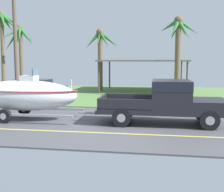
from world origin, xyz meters
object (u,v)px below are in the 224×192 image
palm_tree_mid (101,46)px  utility_pole (15,42)px  palm_tree_near_left (178,39)px  palm_tree_near_right (19,41)px  carport_awning (144,61)px  pickup_truck_towing (170,100)px  boat_on_trailer (24,95)px  parked_sedan_near (35,89)px  palm_tree_far_left (3,28)px

palm_tree_mid → utility_pole: 9.28m
palm_tree_near_left → palm_tree_near_right: palm_tree_near_left is taller
carport_awning → utility_pole: 11.72m
pickup_truck_towing → boat_on_trailer: boat_on_trailer is taller
parked_sedan_near → carport_awning: bearing=34.8°
carport_awning → utility_pole: size_ratio=1.00×
boat_on_trailer → palm_tree_mid: bearing=84.8°
utility_pole → pickup_truck_towing: bearing=-25.1°
pickup_truck_towing → palm_tree_mid: palm_tree_mid is taller
palm_tree_near_left → palm_tree_far_left: size_ratio=0.85×
palm_tree_mid → palm_tree_far_left: (-7.94, -2.56, 1.43)m
pickup_truck_towing → palm_tree_far_left: bearing=142.7°
pickup_truck_towing → palm_tree_far_left: size_ratio=0.81×
pickup_truck_towing → parked_sedan_near: bearing=141.4°
palm_tree_near_left → utility_pole: bearing=-158.0°
parked_sedan_near → palm_tree_near_left: 11.17m
palm_tree_near_left → palm_tree_far_left: bearing=173.0°
carport_awning → palm_tree_near_left: size_ratio=1.28×
boat_on_trailer → palm_tree_near_right: bearing=117.3°
boat_on_trailer → utility_pole: size_ratio=0.84×
palm_tree_near_left → parked_sedan_near: bearing=-175.7°
utility_pole → boat_on_trailer: bearing=-59.3°
pickup_truck_towing → palm_tree_near_left: bearing=84.4°
palm_tree_near_right → palm_tree_mid: size_ratio=0.99×
palm_tree_near_left → palm_tree_near_right: size_ratio=1.06×
boat_on_trailer → palm_tree_near_left: 11.87m
palm_tree_far_left → carport_awning: bearing=13.9°
boat_on_trailer → palm_tree_far_left: (-6.77, 10.32, 4.39)m
pickup_truck_towing → utility_pole: 10.78m
palm_tree_near_left → utility_pole: utility_pole is taller
pickup_truck_towing → utility_pole: size_ratio=0.75×
pickup_truck_towing → palm_tree_far_left: 17.62m
carport_awning → palm_tree_mid: palm_tree_mid is taller
boat_on_trailer → palm_tree_mid: (1.17, 12.88, 2.95)m
palm_tree_near_right → palm_tree_far_left: bearing=151.8°
palm_tree_mid → boat_on_trailer: bearing=-95.2°
carport_awning → palm_tree_near_right: palm_tree_near_right is taller
pickup_truck_towing → parked_sedan_near: pickup_truck_towing is taller
palm_tree_near_right → carport_awning: bearing=22.2°
carport_awning → palm_tree_near_left: 5.60m
parked_sedan_near → palm_tree_far_left: (-3.86, 2.57, 4.88)m
parked_sedan_near → palm_tree_far_left: bearing=146.3°
pickup_truck_towing → carport_awning: bearing=97.8°
palm_tree_near_left → palm_tree_near_right: 12.43m
carport_awning → utility_pole: utility_pole is taller
carport_awning → palm_tree_mid: size_ratio=1.35×
boat_on_trailer → palm_tree_near_left: (7.63, 8.54, 3.13)m
utility_pole → palm_tree_near_left: bearing=22.0°
carport_awning → pickup_truck_towing: bearing=-82.2°
palm_tree_mid → palm_tree_far_left: size_ratio=0.81×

